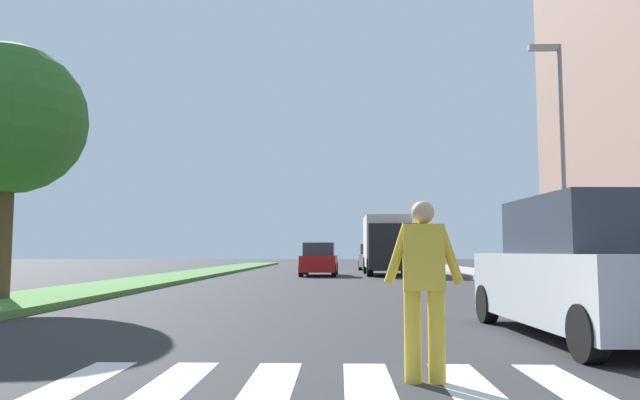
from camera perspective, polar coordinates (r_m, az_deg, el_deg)
ground_plane at (r=28.03m, az=1.48°, el=-7.43°), size 140.00×140.00×0.00m
crosswalk at (r=5.61m, az=-0.08°, el=-17.38°), size 4.95×2.20×0.01m
median_strip at (r=27.04m, az=-14.00°, el=-7.21°), size 2.80×64.00×0.15m
tree_mid at (r=15.89m, az=-27.56°, el=6.84°), size 3.54×3.54×5.95m
sidewalk_right at (r=27.05m, az=17.79°, el=-7.12°), size 3.00×64.00×0.15m
street_lamp_right at (r=19.83m, az=21.88°, el=5.23°), size 1.02×0.24×7.50m
pedestrian_performer at (r=5.73m, az=9.89°, el=-7.66°), size 0.75×0.27×1.69m
suv_crossing at (r=9.21m, az=24.24°, el=-6.26°), size 2.17×4.69×1.97m
sedan_midblock at (r=30.14m, az=-0.07°, el=-5.80°), size 1.87×4.09×1.65m
sedan_distant at (r=40.83m, az=4.98°, el=-5.52°), size 1.96×4.08×1.72m
sedan_far_horizon at (r=53.95m, az=-0.63°, el=-5.43°), size 2.13×4.43×1.63m
truck_box_delivery at (r=31.54m, az=6.48°, el=-4.15°), size 2.40×6.20×3.10m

